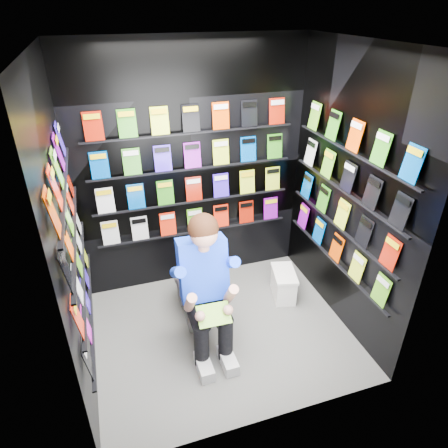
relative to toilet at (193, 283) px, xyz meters
name	(u,v)px	position (x,y,z in m)	size (l,w,h in m)	color
floor	(222,332)	(0.19, -0.38, -0.37)	(2.40, 2.40, 0.00)	#62625F
ceiling	(221,43)	(0.19, -0.38, 2.23)	(2.40, 2.40, 0.00)	white
wall_back	(192,172)	(0.19, 0.62, 0.93)	(2.40, 0.04, 2.60)	black
wall_front	(271,288)	(0.19, -1.38, 0.93)	(2.40, 0.04, 2.60)	black
wall_left	(68,239)	(-1.01, -0.38, 0.93)	(0.04, 2.00, 2.60)	black
wall_right	(348,196)	(1.39, -0.38, 0.93)	(0.04, 2.00, 2.60)	black
comics_back	(193,172)	(0.19, 0.59, 0.94)	(2.10, 0.06, 1.37)	#E34503
comics_left	(72,238)	(-0.98, -0.38, 0.94)	(0.06, 1.70, 1.37)	#E34503
comics_right	(345,196)	(1.36, -0.38, 0.94)	(0.06, 1.70, 1.37)	#E34503
toilet	(193,283)	(0.00, 0.00, 0.00)	(0.42, 0.75, 0.73)	silver
longbox	(283,285)	(0.99, -0.05, -0.22)	(0.21, 0.38, 0.29)	white
longbox_lid	(284,273)	(0.99, -0.05, -0.07)	(0.23, 0.40, 0.03)	white
reader	(202,269)	(0.00, -0.38, 0.44)	(0.57, 0.83, 1.53)	#0A30DE
held_comic	(214,315)	(0.00, -0.73, 0.21)	(0.28, 0.01, 0.19)	#17933B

